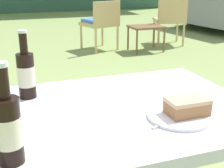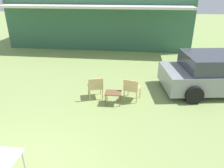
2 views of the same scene
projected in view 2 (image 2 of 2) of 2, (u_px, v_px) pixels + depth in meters
The scene contains 5 objects.
cabin_building at pixel (101, 19), 14.25m from camera, with size 11.02×4.92×3.12m.
parked_car at pixel (218, 73), 7.97m from camera, with size 4.30×2.60×1.39m.
wicker_chair_cushioned at pixel (95, 86), 7.46m from camera, with size 0.61×0.61×0.79m.
wicker_chair_plain at pixel (132, 88), 7.31m from camera, with size 0.60×0.59×0.79m.
garden_side_table at pixel (113, 94), 7.15m from camera, with size 0.52×0.41×0.41m.
Camera 2 is at (2.52, -2.76, 3.59)m, focal length 35.00 mm.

